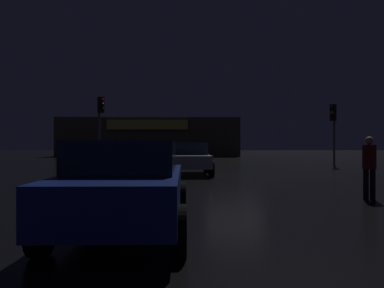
{
  "coord_description": "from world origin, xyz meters",
  "views": [
    {
      "loc": [
        -2.34,
        -17.93,
        1.47
      ],
      "look_at": [
        -1.71,
        7.85,
        1.39
      ],
      "focal_mm": 37.72,
      "sensor_mm": 36.0,
      "label": 1
    }
  ],
  "objects_px": {
    "pedestrian": "(369,163)",
    "car_far": "(126,184)",
    "traffic_signal_cross_left": "(333,121)",
    "traffic_signal_cross_right": "(100,118)",
    "car_near": "(190,158)",
    "store_building": "(151,137)"
  },
  "relations": [
    {
      "from": "traffic_signal_cross_right",
      "to": "pedestrian",
      "type": "height_order",
      "value": "traffic_signal_cross_right"
    },
    {
      "from": "car_near",
      "to": "car_far",
      "type": "distance_m",
      "value": 11.99
    },
    {
      "from": "traffic_signal_cross_right",
      "to": "car_near",
      "type": "height_order",
      "value": "traffic_signal_cross_right"
    },
    {
      "from": "car_near",
      "to": "car_far",
      "type": "height_order",
      "value": "car_far"
    },
    {
      "from": "car_near",
      "to": "pedestrian",
      "type": "height_order",
      "value": "pedestrian"
    },
    {
      "from": "pedestrian",
      "to": "car_near",
      "type": "bearing_deg",
      "value": 118.4
    },
    {
      "from": "traffic_signal_cross_right",
      "to": "car_far",
      "type": "relative_size",
      "value": 0.96
    },
    {
      "from": "traffic_signal_cross_right",
      "to": "car_near",
      "type": "xyz_separation_m",
      "value": [
        5.26,
        -5.71,
        -2.16
      ]
    },
    {
      "from": "traffic_signal_cross_right",
      "to": "car_far",
      "type": "height_order",
      "value": "traffic_signal_cross_right"
    },
    {
      "from": "traffic_signal_cross_right",
      "to": "car_far",
      "type": "bearing_deg",
      "value": -77.26
    },
    {
      "from": "traffic_signal_cross_left",
      "to": "pedestrian",
      "type": "height_order",
      "value": "traffic_signal_cross_left"
    },
    {
      "from": "traffic_signal_cross_left",
      "to": "car_near",
      "type": "distance_m",
      "value": 10.93
    },
    {
      "from": "traffic_signal_cross_right",
      "to": "pedestrian",
      "type": "bearing_deg",
      "value": -55.18
    },
    {
      "from": "store_building",
      "to": "traffic_signal_cross_left",
      "type": "bearing_deg",
      "value": -60.06
    },
    {
      "from": "traffic_signal_cross_right",
      "to": "car_far",
      "type": "distance_m",
      "value": 18.2
    },
    {
      "from": "store_building",
      "to": "car_near",
      "type": "xyz_separation_m",
      "value": [
        3.95,
        -28.34,
        -1.3
      ]
    },
    {
      "from": "traffic_signal_cross_left",
      "to": "car_near",
      "type": "xyz_separation_m",
      "value": [
        -8.95,
        -5.95,
        -2.02
      ]
    },
    {
      "from": "traffic_signal_cross_left",
      "to": "car_far",
      "type": "relative_size",
      "value": 0.87
    },
    {
      "from": "pedestrian",
      "to": "car_far",
      "type": "bearing_deg",
      "value": -147.9
    },
    {
      "from": "traffic_signal_cross_left",
      "to": "car_near",
      "type": "height_order",
      "value": "traffic_signal_cross_left"
    },
    {
      "from": "car_near",
      "to": "car_far",
      "type": "xyz_separation_m",
      "value": [
        -1.27,
        -11.92,
        0.01
      ]
    },
    {
      "from": "traffic_signal_cross_left",
      "to": "car_far",
      "type": "bearing_deg",
      "value": -119.78
    }
  ]
}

